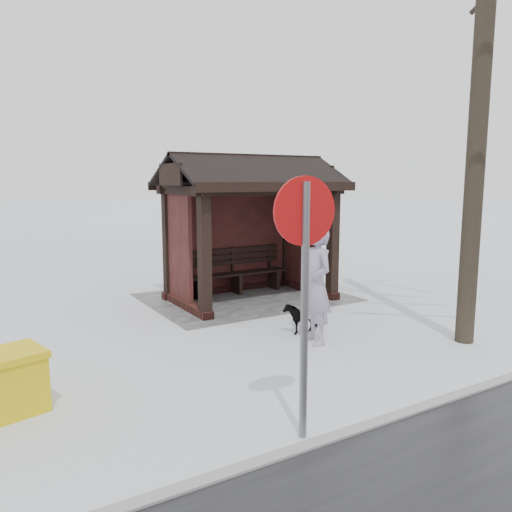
% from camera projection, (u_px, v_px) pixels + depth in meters
% --- Properties ---
extents(ground, '(120.00, 120.00, 0.00)m').
position_uv_depth(ground, '(251.00, 299.00, 10.78)').
color(ground, silver).
rests_on(ground, ground).
extents(kerb, '(120.00, 0.15, 0.06)m').
position_uv_depth(kerb, '(477.00, 390.00, 6.12)').
color(kerb, gray).
rests_on(kerb, ground).
extents(trampled_patch, '(4.20, 3.20, 0.02)m').
position_uv_depth(trampled_patch, '(246.00, 297.00, 10.95)').
color(trampled_patch, gray).
rests_on(trampled_patch, ground).
extents(bus_shelter, '(3.60, 2.40, 3.09)m').
position_uv_depth(bus_shelter, '(247.00, 199.00, 10.59)').
color(bus_shelter, black).
rests_on(bus_shelter, ground).
extents(pedestrian, '(0.54, 0.74, 1.89)m').
position_uv_depth(pedestrian, '(316.00, 285.00, 7.77)').
color(pedestrian, '#9D95AF').
rests_on(pedestrian, ground).
extents(dog, '(0.61, 0.28, 0.52)m').
position_uv_depth(dog, '(302.00, 317.00, 8.44)').
color(dog, black).
rests_on(dog, ground).
extents(grit_bin, '(1.04, 0.83, 0.70)m').
position_uv_depth(grit_bin, '(0.00, 384.00, 5.42)').
color(grit_bin, '#D9B90C').
rests_on(grit_bin, ground).
extents(road_sign, '(0.66, 0.12, 2.60)m').
position_uv_depth(road_sign, '(304.00, 255.00, 4.75)').
color(road_sign, slate).
rests_on(road_sign, ground).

